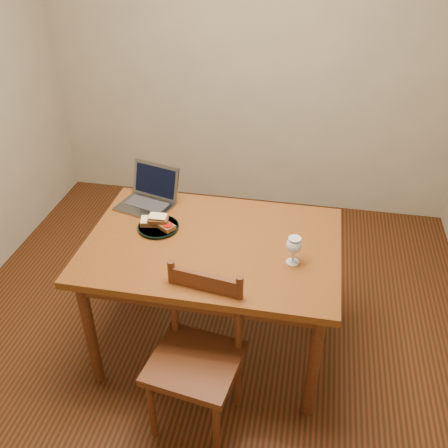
% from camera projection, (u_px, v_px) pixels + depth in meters
% --- Properties ---
extents(floor, '(3.20, 3.20, 0.02)m').
position_uv_depth(floor, '(210.00, 332.00, 3.06)').
color(floor, black).
rests_on(floor, ground).
extents(back_wall, '(3.20, 0.02, 2.60)m').
position_uv_depth(back_wall, '(254.00, 45.00, 3.64)').
color(back_wall, gray).
rests_on(back_wall, floor).
extents(front_wall, '(3.20, 0.02, 2.60)m').
position_uv_depth(front_wall, '(30.00, 447.00, 1.02)').
color(front_wall, gray).
rests_on(front_wall, floor).
extents(table, '(1.30, 0.90, 0.74)m').
position_uv_depth(table, '(213.00, 255.00, 2.61)').
color(table, '#44200B').
rests_on(table, floor).
extents(chair, '(0.46, 0.44, 0.43)m').
position_uv_depth(chair, '(196.00, 351.00, 2.31)').
color(chair, '#361A0B').
rests_on(chair, floor).
extents(plate, '(0.22, 0.22, 0.02)m').
position_uv_depth(plate, '(158.00, 227.00, 2.66)').
color(plate, black).
rests_on(plate, table).
extents(sandwich_cheese, '(0.13, 0.09, 0.04)m').
position_uv_depth(sandwich_cheese, '(152.00, 221.00, 2.66)').
color(sandwich_cheese, '#381E0C').
rests_on(sandwich_cheese, plate).
extents(sandwich_tomato, '(0.13, 0.11, 0.03)m').
position_uv_depth(sandwich_tomato, '(165.00, 225.00, 2.63)').
color(sandwich_tomato, '#381E0C').
rests_on(sandwich_tomato, plate).
extents(sandwich_top, '(0.11, 0.07, 0.03)m').
position_uv_depth(sandwich_top, '(158.00, 219.00, 2.63)').
color(sandwich_top, '#381E0C').
rests_on(sandwich_top, plate).
extents(milk_glass, '(0.08, 0.08, 0.15)m').
position_uv_depth(milk_glass, '(294.00, 250.00, 2.38)').
color(milk_glass, white).
rests_on(milk_glass, table).
extents(laptop, '(0.36, 0.34, 0.21)m').
position_uv_depth(laptop, '(150.00, 194.00, 2.85)').
color(laptop, slate).
rests_on(laptop, table).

